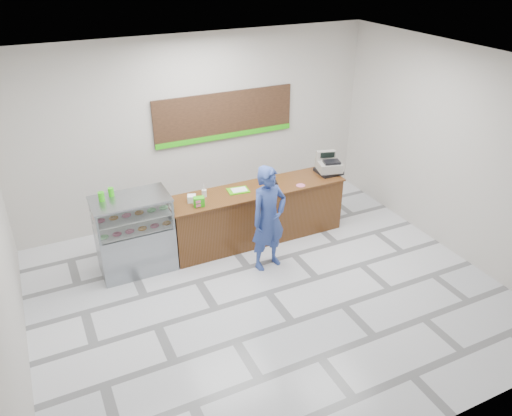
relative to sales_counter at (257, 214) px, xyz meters
name	(u,v)px	position (x,y,z in m)	size (l,w,h in m)	color
floor	(268,293)	(-0.55, -1.55, -0.52)	(7.00, 7.00, 0.00)	silver
back_wall	(197,129)	(-0.55, 1.45, 1.23)	(7.00, 7.00, 0.00)	beige
ceiling	(272,68)	(-0.55, -1.55, 2.98)	(7.00, 7.00, 0.00)	silver
sales_counter	(257,214)	(0.00, 0.00, 0.00)	(3.26, 0.76, 1.03)	#5B311A
display_case	(134,234)	(-2.22, 0.00, 0.16)	(1.22, 0.72, 1.33)	gray
menu_board	(225,116)	(0.00, 1.41, 1.42)	(2.80, 0.06, 0.90)	black
cash_register	(328,165)	(1.50, 0.03, 0.66)	(0.52, 0.53, 0.40)	black
card_terminal	(275,183)	(0.37, 0.04, 0.53)	(0.08, 0.16, 0.04)	black
serving_tray	(238,190)	(-0.34, 0.05, 0.52)	(0.39, 0.31, 0.02)	#46BD0D
napkin_box	(192,198)	(-1.20, 0.02, 0.57)	(0.14, 0.14, 0.12)	white
straw_cup	(204,193)	(-0.95, 0.10, 0.58)	(0.08, 0.08, 0.12)	silver
promo_box	(199,202)	(-1.15, -0.18, 0.59)	(0.18, 0.12, 0.16)	#2DBE12
donut_decal	(301,185)	(0.75, -0.24, 0.52)	(0.16, 0.16, 0.00)	#D35F83
green_cup_left	(101,197)	(-2.63, 0.09, 0.89)	(0.10, 0.10, 0.15)	#2DBE12
green_cup_right	(111,192)	(-2.46, 0.20, 0.88)	(0.09, 0.09, 0.14)	#2DBE12
customer	(269,218)	(-0.20, -0.86, 0.39)	(0.66, 0.43, 1.81)	#2C4289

